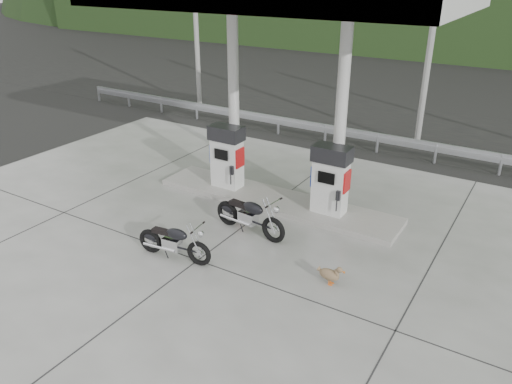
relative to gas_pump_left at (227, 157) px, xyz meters
The scene contains 15 objects.
ground 3.16m from the gas_pump_left, 57.38° to the right, with size 160.00×160.00×0.00m, color black.
forecourt_apron 3.15m from the gas_pump_left, 57.38° to the right, with size 18.00×14.00×0.02m, color slate.
pump_island 1.87m from the gas_pump_left, ahead, with size 7.00×1.40×0.15m, color gray.
gas_pump_left is the anchor object (origin of this frame).
gas_pump_right 3.20m from the gas_pump_left, ahead, with size 0.95×0.55×1.80m, color silver, non-canonical shape.
canopy_column_left 1.65m from the gas_pump_left, 90.00° to the left, with size 0.30×0.30×5.00m, color silver.
canopy_column_right 3.60m from the gas_pump_left, ahead, with size 0.30×0.30×5.00m, color silver.
guardrail 5.74m from the gas_pump_left, 73.78° to the left, with size 26.00×0.16×1.42m, color #9FA1A7, non-canonical shape.
road 9.20m from the gas_pump_left, 79.92° to the left, with size 60.00×7.00×0.01m, color black.
utility_pole_a 9.93m from the gas_pump_left, 132.44° to the left, with size 0.22×0.22×8.00m, color gray.
utility_pole_b 8.40m from the gas_pump_left, 62.78° to the left, with size 0.22×0.22×8.00m, color gray.
tree_band 27.61m from the gas_pump_left, 86.67° to the left, with size 80.00×6.00×6.00m, color black.
motorcycle_left 2.70m from the gas_pump_left, 43.46° to the right, with size 1.94×0.61×0.92m, color black, non-canonical shape.
motorcycle_right 3.90m from the gas_pump_left, 73.38° to the right, with size 1.75×0.55×0.83m, color black, non-canonical shape.
duck 5.31m from the gas_pump_left, 31.77° to the right, with size 0.56×0.16×0.40m, color brown, non-canonical shape.
Camera 1 is at (6.11, -8.42, 6.05)m, focal length 35.00 mm.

